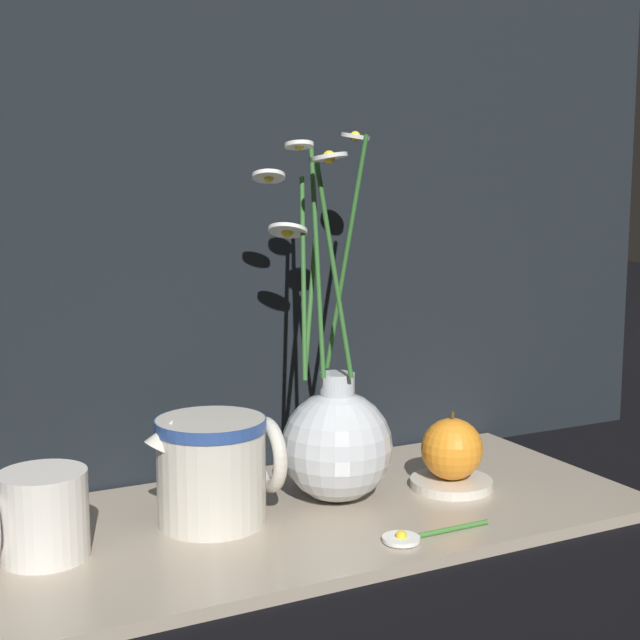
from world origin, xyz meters
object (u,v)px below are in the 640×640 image
Objects in this scene: yellow_mug at (41,514)px; orange_fruit at (452,449)px; vase_with_flowers at (336,437)px; ceramic_pitcher at (214,465)px.

orange_fruit reaches higher than yellow_mug.
yellow_mug is at bearing 178.73° from orange_fruit.
vase_with_flowers is 5.09× the size of orange_fruit.
ceramic_pitcher is (-0.14, -0.00, -0.01)m from vase_with_flowers.
vase_with_flowers is 0.31m from yellow_mug.
yellow_mug is at bearing -176.38° from ceramic_pitcher.
orange_fruit is (0.27, -0.02, -0.01)m from ceramic_pitcher.
orange_fruit is at bearing -9.77° from vase_with_flowers.
ceramic_pitcher reaches higher than orange_fruit.
yellow_mug is 0.44m from orange_fruit.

